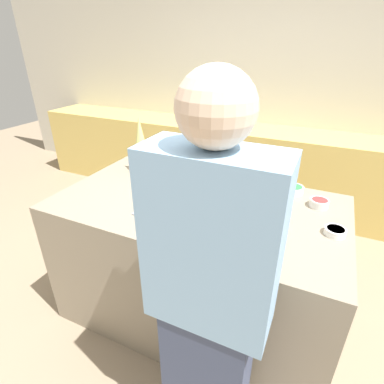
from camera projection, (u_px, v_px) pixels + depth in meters
name	position (u px, v px, depth m)	size (l,w,h in m)	color
ground_plane	(196.00, 308.00, 2.24)	(12.00, 12.00, 0.00)	gray
wall_back	(275.00, 88.00, 3.40)	(8.00, 0.05, 2.60)	beige
back_cabinet_block	(260.00, 168.00, 3.52)	(6.00, 0.60, 0.90)	#DBBC60
kitchen_island	(196.00, 260.00, 2.03)	(1.74, 0.97, 0.91)	gray
baking_tray	(176.00, 210.00, 1.73)	(0.41, 0.29, 0.01)	#9E9EA8
gingerbread_house	(175.00, 195.00, 1.68)	(0.17, 0.16, 0.26)	brown
decorative_tree	(141.00, 146.00, 2.14)	(0.16, 0.16, 0.41)	#DBD675
candy_bowl_far_left	(319.00, 203.00, 1.76)	(0.11, 0.11, 0.05)	white
candy_bowl_far_right	(188.00, 178.00, 2.10)	(0.14, 0.14, 0.04)	white
candy_bowl_near_tray_right	(335.00, 231.00, 1.51)	(0.11, 0.11, 0.04)	white
candy_bowl_behind_tray	(294.00, 189.00, 1.92)	(0.13, 0.13, 0.05)	white
candy_bowl_front_corner	(270.00, 194.00, 1.86)	(0.14, 0.14, 0.05)	white
cookbook	(217.00, 186.00, 2.01)	(0.23, 0.13, 0.02)	#CCB78C
mug	(159.00, 161.00, 2.32)	(0.07, 0.07, 0.09)	white
person	(210.00, 303.00, 1.13)	(0.46, 0.57, 1.74)	#424C6B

